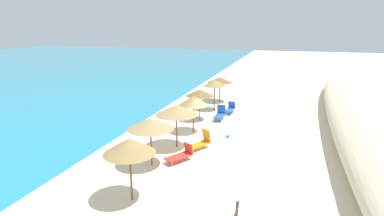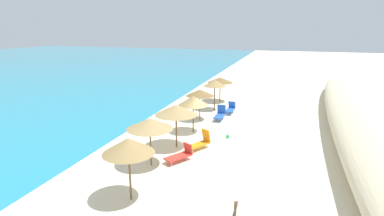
{
  "view_description": "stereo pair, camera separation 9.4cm",
  "coord_description": "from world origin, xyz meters",
  "px_view_note": "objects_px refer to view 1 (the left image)",
  "views": [
    {
      "loc": [
        -19.1,
        -4.65,
        7.27
      ],
      "look_at": [
        2.28,
        2.05,
        1.36
      ],
      "focal_mm": 29.02,
      "sensor_mm": 36.0,
      "label": 1
    },
    {
      "loc": [
        -19.07,
        -4.74,
        7.27
      ],
      "look_at": [
        2.28,
        2.05,
        1.36
      ],
      "focal_mm": 29.02,
      "sensor_mm": 36.0,
      "label": 2
    }
  ],
  "objects_px": {
    "beach_umbrella_2": "(176,110)",
    "beach_umbrella_4": "(200,93)",
    "beach_umbrella_6": "(220,80)",
    "lounge_chair_3": "(201,142)",
    "lounge_chair_1": "(230,109)",
    "beach_umbrella_5": "(215,83)",
    "lounge_chair_2": "(181,155)",
    "lounge_chair_0": "(220,114)",
    "beach_umbrella_0": "(129,146)",
    "beach_ball": "(228,136)",
    "beach_umbrella_1": "(150,124)",
    "beach_umbrella_3": "(193,101)"
  },
  "relations": [
    {
      "from": "lounge_chair_0",
      "to": "lounge_chair_2",
      "type": "xyz_separation_m",
      "value": [
        -8.46,
        0.35,
        -0.08
      ]
    },
    {
      "from": "beach_umbrella_0",
      "to": "lounge_chair_3",
      "type": "xyz_separation_m",
      "value": [
        6.47,
        -1.26,
        -2.05
      ]
    },
    {
      "from": "beach_umbrella_4",
      "to": "lounge_chair_2",
      "type": "height_order",
      "value": "beach_umbrella_4"
    },
    {
      "from": "lounge_chair_0",
      "to": "lounge_chair_3",
      "type": "height_order",
      "value": "lounge_chair_3"
    },
    {
      "from": "lounge_chair_2",
      "to": "beach_umbrella_1",
      "type": "bearing_deg",
      "value": 69.2
    },
    {
      "from": "beach_umbrella_4",
      "to": "beach_ball",
      "type": "height_order",
      "value": "beach_umbrella_4"
    },
    {
      "from": "beach_umbrella_3",
      "to": "beach_ball",
      "type": "height_order",
      "value": "beach_umbrella_3"
    },
    {
      "from": "lounge_chair_0",
      "to": "lounge_chair_1",
      "type": "height_order",
      "value": "lounge_chair_0"
    },
    {
      "from": "beach_umbrella_5",
      "to": "lounge_chair_2",
      "type": "xyz_separation_m",
      "value": [
        -11.2,
        -0.78,
        -2.05
      ]
    },
    {
      "from": "beach_umbrella_3",
      "to": "lounge_chair_0",
      "type": "bearing_deg",
      "value": -17.73
    },
    {
      "from": "beach_umbrella_1",
      "to": "beach_umbrella_4",
      "type": "height_order",
      "value": "beach_umbrella_1"
    },
    {
      "from": "beach_umbrella_0",
      "to": "beach_umbrella_1",
      "type": "distance_m",
      "value": 3.45
    },
    {
      "from": "beach_umbrella_5",
      "to": "beach_umbrella_2",
      "type": "bearing_deg",
      "value": 179.14
    },
    {
      "from": "beach_umbrella_3",
      "to": "lounge_chair_0",
      "type": "distance_m",
      "value": 4.18
    },
    {
      "from": "lounge_chair_0",
      "to": "beach_umbrella_4",
      "type": "bearing_deg",
      "value": 19.67
    },
    {
      "from": "beach_umbrella_5",
      "to": "beach_umbrella_4",
      "type": "bearing_deg",
      "value": 173.08
    },
    {
      "from": "beach_umbrella_1",
      "to": "beach_umbrella_2",
      "type": "relative_size",
      "value": 0.97
    },
    {
      "from": "beach_umbrella_0",
      "to": "lounge_chair_3",
      "type": "distance_m",
      "value": 6.9
    },
    {
      "from": "lounge_chair_1",
      "to": "lounge_chair_2",
      "type": "bearing_deg",
      "value": 88.43
    },
    {
      "from": "beach_umbrella_2",
      "to": "beach_umbrella_6",
      "type": "xyz_separation_m",
      "value": [
        12.61,
        0.09,
        -0.22
      ]
    },
    {
      "from": "beach_umbrella_5",
      "to": "beach_ball",
      "type": "bearing_deg",
      "value": -159.23
    },
    {
      "from": "beach_umbrella_2",
      "to": "lounge_chair_0",
      "type": "relative_size",
      "value": 1.71
    },
    {
      "from": "lounge_chair_0",
      "to": "beach_umbrella_1",
      "type": "bearing_deg",
      "value": 79.67
    },
    {
      "from": "beach_ball",
      "to": "beach_umbrella_0",
      "type": "bearing_deg",
      "value": 164.17
    },
    {
      "from": "lounge_chair_3",
      "to": "beach_ball",
      "type": "distance_m",
      "value": 2.66
    },
    {
      "from": "beach_umbrella_3",
      "to": "lounge_chair_0",
      "type": "xyz_separation_m",
      "value": [
        3.58,
        -1.14,
        -1.84
      ]
    },
    {
      "from": "beach_umbrella_5",
      "to": "lounge_chair_0",
      "type": "bearing_deg",
      "value": -157.52
    },
    {
      "from": "beach_umbrella_4",
      "to": "beach_umbrella_5",
      "type": "distance_m",
      "value": 3.34
    },
    {
      "from": "beach_umbrella_0",
      "to": "beach_umbrella_2",
      "type": "bearing_deg",
      "value": 2.08
    },
    {
      "from": "beach_umbrella_6",
      "to": "lounge_chair_1",
      "type": "relative_size",
      "value": 1.62
    },
    {
      "from": "beach_umbrella_0",
      "to": "beach_umbrella_3",
      "type": "distance_m",
      "value": 9.28
    },
    {
      "from": "beach_umbrella_0",
      "to": "lounge_chair_2",
      "type": "xyz_separation_m",
      "value": [
        4.4,
        -0.7,
        -2.11
      ]
    },
    {
      "from": "beach_umbrella_6",
      "to": "beach_umbrella_5",
      "type": "bearing_deg",
      "value": -175.9
    },
    {
      "from": "lounge_chair_1",
      "to": "beach_ball",
      "type": "xyz_separation_m",
      "value": [
        -6.17,
        -1.0,
        -0.27
      ]
    },
    {
      "from": "beach_umbrella_2",
      "to": "beach_umbrella_4",
      "type": "height_order",
      "value": "beach_umbrella_2"
    },
    {
      "from": "lounge_chair_3",
      "to": "beach_umbrella_1",
      "type": "bearing_deg",
      "value": 88.08
    },
    {
      "from": "lounge_chair_3",
      "to": "beach_umbrella_5",
      "type": "bearing_deg",
      "value": -52.2
    },
    {
      "from": "beach_umbrella_0",
      "to": "lounge_chair_0",
      "type": "distance_m",
      "value": 13.06
    },
    {
      "from": "beach_umbrella_1",
      "to": "beach_umbrella_5",
      "type": "bearing_deg",
      "value": -2.49
    },
    {
      "from": "beach_umbrella_6",
      "to": "lounge_chair_0",
      "type": "relative_size",
      "value": 1.57
    },
    {
      "from": "lounge_chair_1",
      "to": "lounge_chair_2",
      "type": "distance_m",
      "value": 10.6
    },
    {
      "from": "lounge_chair_1",
      "to": "beach_umbrella_1",
      "type": "bearing_deg",
      "value": 82.42
    },
    {
      "from": "beach_umbrella_0",
      "to": "beach_umbrella_3",
      "type": "relative_size",
      "value": 1.07
    },
    {
      "from": "beach_umbrella_3",
      "to": "beach_umbrella_5",
      "type": "xyz_separation_m",
      "value": [
        6.33,
        -0.01,
        0.13
      ]
    },
    {
      "from": "beach_umbrella_5",
      "to": "beach_umbrella_6",
      "type": "distance_m",
      "value": 3.27
    },
    {
      "from": "lounge_chair_0",
      "to": "lounge_chair_3",
      "type": "relative_size",
      "value": 0.94
    },
    {
      "from": "beach_umbrella_2",
      "to": "lounge_chair_1",
      "type": "xyz_separation_m",
      "value": [
        8.72,
        -1.73,
        -2.0
      ]
    },
    {
      "from": "beach_umbrella_6",
      "to": "lounge_chair_3",
      "type": "relative_size",
      "value": 1.47
    },
    {
      "from": "beach_umbrella_3",
      "to": "lounge_chair_2",
      "type": "bearing_deg",
      "value": -170.79
    },
    {
      "from": "beach_umbrella_4",
      "to": "beach_umbrella_0",
      "type": "bearing_deg",
      "value": -177.73
    }
  ]
}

